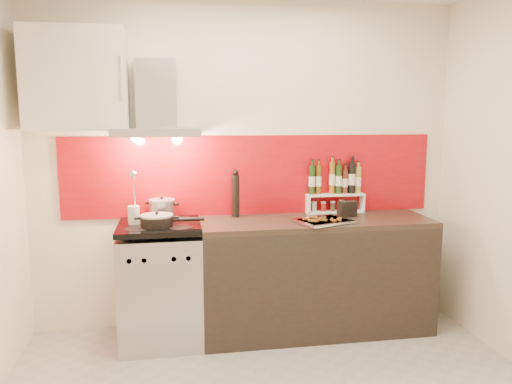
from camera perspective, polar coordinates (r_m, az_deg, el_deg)
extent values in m
cube|color=silver|center=(4.03, -1.07, 3.08)|extent=(3.40, 0.02, 2.60)
cube|color=#9D0809|center=(4.04, -0.34, 1.94)|extent=(3.00, 0.02, 0.64)
cube|color=#B7B7BA|center=(3.89, -10.79, -10.63)|extent=(0.60, 0.60, 0.84)
cube|color=black|center=(3.65, -10.84, -13.46)|extent=(0.50, 0.02, 0.40)
cube|color=#B7B7BA|center=(3.52, -11.02, -7.57)|extent=(0.56, 0.02, 0.12)
cube|color=#FF190C|center=(3.51, -11.02, -7.60)|extent=(0.10, 0.01, 0.04)
cube|color=black|center=(3.76, -11.00, -3.85)|extent=(0.60, 0.60, 0.04)
cube|color=black|center=(4.03, 6.76, -9.65)|extent=(1.80, 0.60, 0.86)
cube|color=black|center=(3.91, 6.88, -3.39)|extent=(1.80, 0.60, 0.04)
cube|color=#B7B7BA|center=(3.72, -11.30, 6.75)|extent=(0.62, 0.50, 0.06)
cube|color=#B7B7BA|center=(3.87, -11.36, 10.97)|extent=(0.30, 0.18, 0.50)
sphere|color=#FFD18C|center=(3.73, -13.60, 6.06)|extent=(0.07, 0.07, 0.07)
sphere|color=#FFD18C|center=(3.72, -8.96, 6.20)|extent=(0.07, 0.07, 0.07)
cube|color=beige|center=(3.85, -19.82, 11.98)|extent=(0.70, 0.35, 0.72)
cylinder|color=#B7B7BA|center=(3.92, -10.69, -1.99)|extent=(0.20, 0.20, 0.14)
cylinder|color=#99999E|center=(3.91, -10.72, -0.92)|extent=(0.20, 0.20, 0.01)
sphere|color=black|center=(3.90, -10.72, -0.67)|extent=(0.03, 0.03, 0.03)
cylinder|color=black|center=(3.65, -11.27, -3.31)|extent=(0.23, 0.23, 0.07)
cylinder|color=#99999E|center=(3.64, -11.29, -2.65)|extent=(0.24, 0.24, 0.01)
sphere|color=black|center=(3.64, -11.29, -2.39)|extent=(0.03, 0.03, 0.03)
cylinder|color=black|center=(3.65, -7.68, -3.12)|extent=(0.22, 0.03, 0.03)
cylinder|color=silver|center=(3.77, -13.78, -2.64)|extent=(0.09, 0.09, 0.14)
cylinder|color=silver|center=(3.73, -13.73, 0.16)|extent=(0.01, 0.07, 0.26)
sphere|color=silver|center=(3.66, -13.86, 1.94)|extent=(0.06, 0.06, 0.06)
cylinder|color=black|center=(3.94, -2.35, -0.46)|extent=(0.06, 0.06, 0.34)
sphere|color=black|center=(3.91, -2.36, 2.27)|extent=(0.05, 0.05, 0.05)
cube|color=white|center=(4.20, 8.96, -2.21)|extent=(0.49, 0.13, 0.01)
cube|color=white|center=(4.12, 5.91, -1.41)|extent=(0.01, 0.13, 0.14)
cube|color=white|center=(4.27, 11.95, -1.20)|extent=(0.01, 0.13, 0.14)
cube|color=white|center=(4.18, 9.00, -0.29)|extent=(0.49, 0.13, 0.02)
cylinder|color=#173210|center=(4.10, 6.41, 1.39)|extent=(0.05, 0.05, 0.24)
cylinder|color=#543D0E|center=(4.11, 7.17, 1.40)|extent=(0.04, 0.04, 0.24)
cylinder|color=brown|center=(4.15, 8.68, 1.60)|extent=(0.05, 0.05, 0.26)
cylinder|color=#1F3613|center=(4.17, 9.41, 1.43)|extent=(0.06, 0.06, 0.24)
cylinder|color=#541F16|center=(4.19, 10.14, 1.19)|extent=(0.05, 0.05, 0.20)
cylinder|color=black|center=(4.20, 10.89, 1.61)|extent=(0.06, 0.06, 0.26)
cylinder|color=olive|center=(4.23, 11.60, 1.34)|extent=(0.05, 0.05, 0.22)
cylinder|color=#BEBD9B|center=(4.14, 6.65, -1.75)|extent=(0.04, 0.04, 0.07)
cylinder|color=maroon|center=(4.16, 7.70, -1.72)|extent=(0.04, 0.04, 0.06)
cylinder|color=#4D3926|center=(4.19, 8.74, -1.66)|extent=(0.04, 0.04, 0.07)
cylinder|color=white|center=(4.21, 9.77, -1.59)|extent=(0.04, 0.04, 0.07)
cylinder|color=#885E16|center=(4.24, 10.78, -1.61)|extent=(0.04, 0.04, 0.07)
cube|color=black|center=(4.02, 10.37, -1.97)|extent=(0.17, 0.11, 0.13)
cube|color=silver|center=(3.78, 7.70, -3.36)|extent=(0.45, 0.40, 0.01)
cube|color=silver|center=(3.78, 7.70, -3.21)|extent=(0.48, 0.42, 0.01)
cube|color=red|center=(3.78, 7.70, -3.21)|extent=(0.40, 0.34, 0.01)
cube|color=brown|center=(3.73, 6.51, -3.21)|extent=(0.05, 0.04, 0.01)
cube|color=brown|center=(3.78, 8.67, -3.10)|extent=(0.03, 0.05, 0.01)
cube|color=brown|center=(3.75, 8.78, -3.19)|extent=(0.02, 0.05, 0.01)
cube|color=brown|center=(3.70, 6.60, -3.31)|extent=(0.05, 0.03, 0.01)
cube|color=brown|center=(3.75, 7.35, -3.14)|extent=(0.02, 0.05, 0.01)
cube|color=brown|center=(3.78, 9.53, -3.12)|extent=(0.02, 0.05, 0.01)
cube|color=brown|center=(3.76, 5.73, -3.08)|extent=(0.05, 0.02, 0.01)
cube|color=brown|center=(3.75, 8.85, -3.20)|extent=(0.04, 0.05, 0.01)
cube|color=brown|center=(3.84, 6.40, -2.86)|extent=(0.05, 0.03, 0.01)
cube|color=brown|center=(3.73, 6.05, -3.20)|extent=(0.02, 0.05, 0.01)
cube|color=brown|center=(3.77, 9.44, -3.13)|extent=(0.03, 0.05, 0.01)
cube|color=brown|center=(3.81, 9.50, -3.00)|extent=(0.05, 0.04, 0.01)
cube|color=brown|center=(3.83, 6.87, -2.90)|extent=(0.03, 0.05, 0.01)
cube|color=brown|center=(3.82, 7.65, -2.93)|extent=(0.05, 0.02, 0.01)
cube|color=brown|center=(3.74, 7.78, -3.18)|extent=(0.05, 0.03, 0.01)
cube|color=brown|center=(3.73, 7.16, -3.22)|extent=(0.05, 0.04, 0.01)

